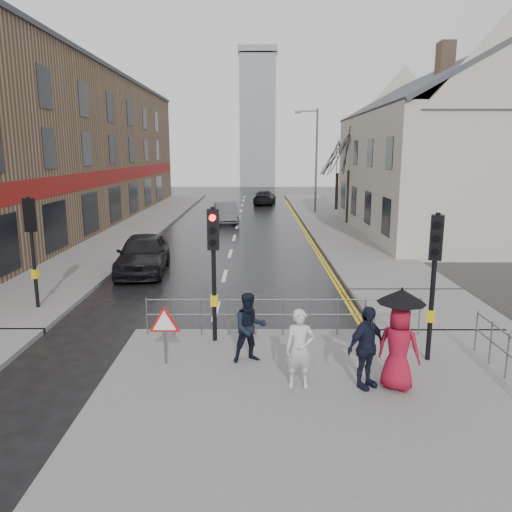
{
  "coord_description": "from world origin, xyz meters",
  "views": [
    {
      "loc": [
        1.23,
        -11.77,
        4.82
      ],
      "look_at": [
        1.25,
        4.89,
        1.35
      ],
      "focal_mm": 35.0,
      "sensor_mm": 36.0,
      "label": 1
    }
  ],
  "objects_px": {
    "pedestrian_b": "(250,328)",
    "pedestrian_d": "(366,347)",
    "pedestrian_a": "(300,349)",
    "car_mid": "(226,213)",
    "pedestrian_with_umbrella": "(399,335)",
    "car_parked": "(143,254)"
  },
  "relations": [
    {
      "from": "car_mid",
      "to": "pedestrian_d",
      "type": "bearing_deg",
      "value": -88.18
    },
    {
      "from": "pedestrian_with_umbrella",
      "to": "car_mid",
      "type": "height_order",
      "value": "pedestrian_with_umbrella"
    },
    {
      "from": "pedestrian_a",
      "to": "pedestrian_d",
      "type": "height_order",
      "value": "pedestrian_d"
    },
    {
      "from": "pedestrian_b",
      "to": "car_mid",
      "type": "relative_size",
      "value": 0.38
    },
    {
      "from": "car_parked",
      "to": "pedestrian_b",
      "type": "bearing_deg",
      "value": -68.05
    },
    {
      "from": "pedestrian_b",
      "to": "pedestrian_d",
      "type": "xyz_separation_m",
      "value": [
        2.35,
        -1.28,
        0.05
      ]
    },
    {
      "from": "pedestrian_d",
      "to": "car_parked",
      "type": "distance_m",
      "value": 12.43
    },
    {
      "from": "car_mid",
      "to": "pedestrian_b",
      "type": "bearing_deg",
      "value": -93.21
    },
    {
      "from": "pedestrian_d",
      "to": "pedestrian_b",
      "type": "bearing_deg",
      "value": 115.7
    },
    {
      "from": "pedestrian_d",
      "to": "car_parked",
      "type": "bearing_deg",
      "value": 87.48
    },
    {
      "from": "pedestrian_a",
      "to": "car_mid",
      "type": "xyz_separation_m",
      "value": [
        -2.95,
        25.19,
        -0.25
      ]
    },
    {
      "from": "pedestrian_with_umbrella",
      "to": "car_parked",
      "type": "height_order",
      "value": "pedestrian_with_umbrella"
    },
    {
      "from": "pedestrian_b",
      "to": "pedestrian_d",
      "type": "bearing_deg",
      "value": -44.63
    },
    {
      "from": "pedestrian_b",
      "to": "pedestrian_d",
      "type": "relative_size",
      "value": 0.94
    },
    {
      "from": "pedestrian_a",
      "to": "car_parked",
      "type": "xyz_separation_m",
      "value": [
        -5.46,
        10.39,
        -0.16
      ]
    },
    {
      "from": "pedestrian_b",
      "to": "pedestrian_with_umbrella",
      "type": "xyz_separation_m",
      "value": [
        2.98,
        -1.35,
        0.32
      ]
    },
    {
      "from": "pedestrian_a",
      "to": "car_parked",
      "type": "bearing_deg",
      "value": 120.5
    },
    {
      "from": "pedestrian_a",
      "to": "car_parked",
      "type": "distance_m",
      "value": 11.74
    },
    {
      "from": "pedestrian_with_umbrella",
      "to": "car_parked",
      "type": "xyz_separation_m",
      "value": [
        -7.42,
        10.48,
        -0.47
      ]
    },
    {
      "from": "pedestrian_d",
      "to": "pedestrian_a",
      "type": "bearing_deg",
      "value": 143.41
    },
    {
      "from": "pedestrian_a",
      "to": "car_mid",
      "type": "distance_m",
      "value": 25.36
    },
    {
      "from": "pedestrian_with_umbrella",
      "to": "pedestrian_d",
      "type": "height_order",
      "value": "pedestrian_with_umbrella"
    }
  ]
}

